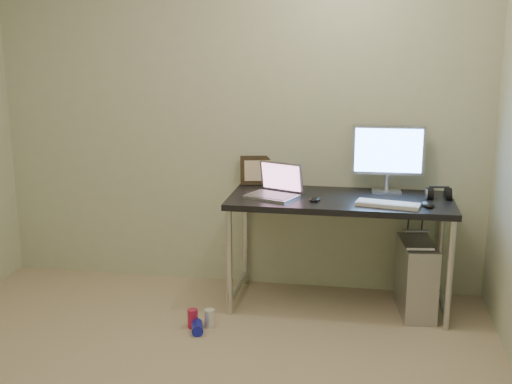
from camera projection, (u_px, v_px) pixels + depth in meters
name	position (u px, v px, depth m)	size (l,w,h in m)	color
wall_back	(237.00, 114.00, 4.51)	(3.50, 0.02, 2.50)	beige
desk	(340.00, 210.00, 4.22)	(1.46, 0.64, 0.75)	black
tower_computer	(416.00, 277.00, 4.20)	(0.26, 0.48, 0.51)	#AEADB2
cable_a	(407.00, 240.00, 4.46)	(0.01, 0.01, 0.70)	black
cable_b	(420.00, 244.00, 4.43)	(0.01, 0.01, 0.72)	black
can_red	(193.00, 318.00, 4.01)	(0.07, 0.07, 0.12)	#BA1E43
can_white	(210.00, 318.00, 4.01)	(0.06, 0.06, 0.12)	silver
can_blue	(197.00, 328.00, 3.94)	(0.07, 0.07, 0.13)	#171EB9
laptop	(276.00, 189.00, 4.23)	(0.39, 0.36, 0.22)	silver
monitor	(388.00, 153.00, 4.29)	(0.49, 0.15, 0.46)	silver
keyboard	(388.00, 204.00, 3.98)	(0.39, 0.13, 0.02)	silver
mouse_right	(428.00, 204.00, 3.97)	(0.07, 0.12, 0.04)	black
mouse_left	(315.00, 198.00, 4.11)	(0.06, 0.10, 0.03)	black
headphones	(439.00, 195.00, 4.16)	(0.16, 0.10, 0.11)	black
picture_frame	(259.00, 170.00, 4.55)	(0.26, 0.03, 0.21)	black
webcam	(289.00, 172.00, 4.51)	(0.05, 0.04, 0.13)	silver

